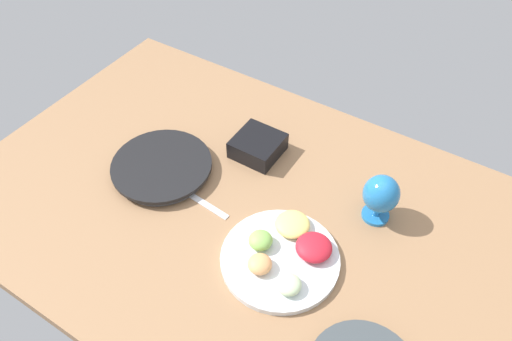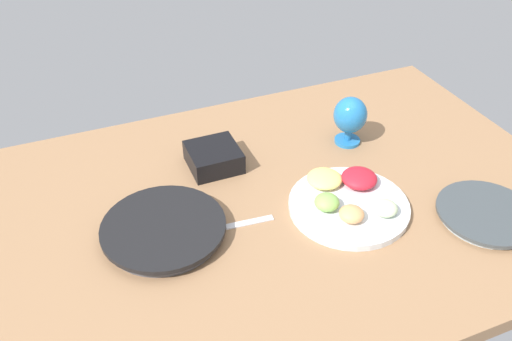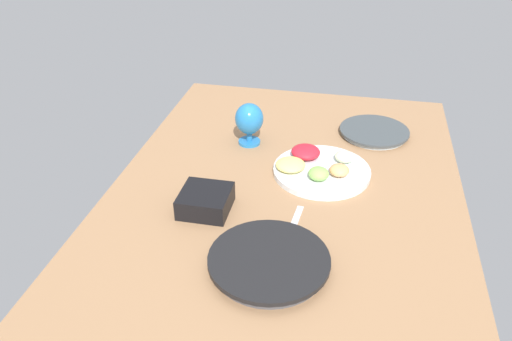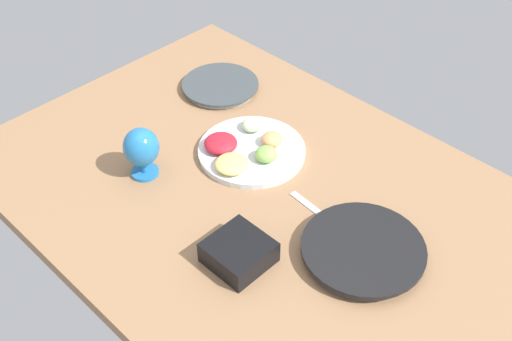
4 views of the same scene
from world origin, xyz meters
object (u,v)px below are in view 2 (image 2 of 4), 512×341
Objects in this scene: dinner_plate_left at (486,214)px; fruit_platter at (348,200)px; hurricane_glass_blue at (350,117)px; square_bowl_black at (214,156)px; dinner_plate_right at (164,229)px.

fruit_platter is at bearing -29.86° from dinner_plate_left.
hurricane_glass_blue is 40.91cm from square_bowl_black.
square_bowl_black is at bearing -132.38° from dinner_plate_right.
dinner_plate_left is at bearing 140.32° from square_bowl_black.
hurricane_glass_blue reaches higher than fruit_platter.
square_bowl_black is (25.95, -29.04, 1.40)cm from fruit_platter.
dinner_plate_right is at bearing 16.67° from hurricane_glass_blue.
dinner_plate_right is 29.47cm from square_bowl_black.
dinner_plate_right is at bearing -9.06° from fruit_platter.
dinner_plate_right reaches higher than dinner_plate_left.
dinner_plate_right is 2.02× the size of hurricane_glass_blue.
fruit_platter reaches higher than dinner_plate_left.
hurricane_glass_blue is at bearing -70.49° from dinner_plate_left.
square_bowl_black reaches higher than dinner_plate_left.
hurricane_glass_blue is (-14.41, -25.33, 6.97)cm from fruit_platter.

